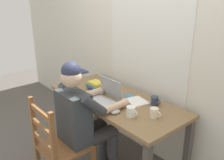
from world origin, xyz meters
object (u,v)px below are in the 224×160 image
(coffee_mug_dark, at_px, (155,101))
(computer_mouse, at_px, (116,112))
(wooden_chair, at_px, (59,148))
(coffee_mug_white, at_px, (154,113))
(coffee_mug_spare, at_px, (131,112))
(book_stack_main, at_px, (96,85))
(seated_person, at_px, (84,116))
(landscape_photo_print, at_px, (130,97))
(laptop, at_px, (105,96))
(desk, at_px, (115,107))

(coffee_mug_dark, bearing_deg, computer_mouse, -105.25)
(wooden_chair, bearing_deg, coffee_mug_white, 52.98)
(coffee_mug_spare, xyz_separation_m, book_stack_main, (-0.75, 0.16, -0.00))
(seated_person, bearing_deg, coffee_mug_white, 38.15)
(computer_mouse, height_order, landscape_photo_print, computer_mouse)
(coffee_mug_spare, bearing_deg, book_stack_main, 168.11)
(computer_mouse, height_order, coffee_mug_dark, coffee_mug_dark)
(laptop, bearing_deg, desk, 84.64)
(desk, relative_size, computer_mouse, 15.63)
(wooden_chair, relative_size, landscape_photo_print, 7.25)
(coffee_mug_spare, bearing_deg, landscape_photo_print, 136.66)
(seated_person, xyz_separation_m, coffee_mug_white, (0.52, 0.41, 0.10))
(coffee_mug_white, relative_size, landscape_photo_print, 0.88)
(computer_mouse, bearing_deg, laptop, 161.74)
(laptop, bearing_deg, coffee_mug_spare, -3.18)
(seated_person, height_order, coffee_mug_spare, seated_person)
(desk, height_order, wooden_chair, wooden_chair)
(coffee_mug_dark, bearing_deg, desk, -152.63)
(wooden_chair, xyz_separation_m, book_stack_main, (-0.38, 0.70, 0.33))
(seated_person, bearing_deg, coffee_mug_dark, 60.16)
(coffee_mug_white, height_order, landscape_photo_print, coffee_mug_white)
(seated_person, relative_size, laptop, 3.78)
(coffee_mug_dark, distance_m, landscape_photo_print, 0.31)
(seated_person, distance_m, coffee_mug_white, 0.67)
(desk, xyz_separation_m, computer_mouse, (0.26, -0.22, 0.11))
(coffee_mug_white, bearing_deg, seated_person, -141.85)
(wooden_chair, bearing_deg, book_stack_main, 118.13)
(desk, height_order, computer_mouse, computer_mouse)
(coffee_mug_white, bearing_deg, computer_mouse, -143.30)
(seated_person, bearing_deg, coffee_mug_spare, 35.73)
(computer_mouse, xyz_separation_m, landscape_photo_print, (-0.19, 0.37, -0.02))
(coffee_mug_white, bearing_deg, landscape_photo_print, 160.85)
(coffee_mug_white, distance_m, coffee_mug_spare, 0.21)
(computer_mouse, bearing_deg, coffee_mug_white, 36.70)
(desk, bearing_deg, coffee_mug_spare, -21.16)
(laptop, height_order, coffee_mug_spare, laptop)
(seated_person, relative_size, coffee_mug_spare, 10.27)
(seated_person, height_order, coffee_mug_dark, seated_person)
(desk, distance_m, laptop, 0.20)
(coffee_mug_dark, relative_size, coffee_mug_spare, 0.94)
(coffee_mug_dark, distance_m, book_stack_main, 0.75)
(desk, bearing_deg, book_stack_main, 179.19)
(book_stack_main, bearing_deg, coffee_mug_spare, -11.89)
(seated_person, bearing_deg, landscape_photo_print, 85.47)
(seated_person, xyz_separation_m, book_stack_main, (-0.38, 0.42, 0.10))
(wooden_chair, relative_size, laptop, 2.85)
(coffee_mug_white, xyz_separation_m, coffee_mug_dark, (-0.17, 0.20, -0.00))
(computer_mouse, height_order, coffee_mug_spare, coffee_mug_spare)
(book_stack_main, bearing_deg, coffee_mug_white, -0.98)
(desk, bearing_deg, landscape_photo_print, 66.10)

